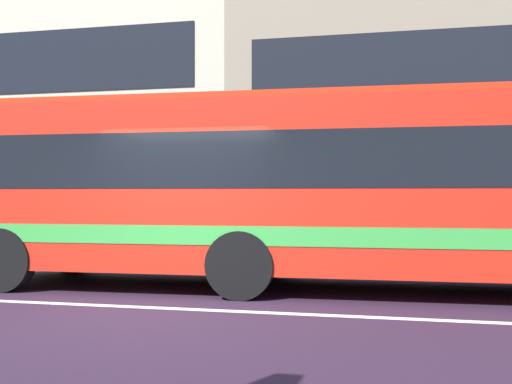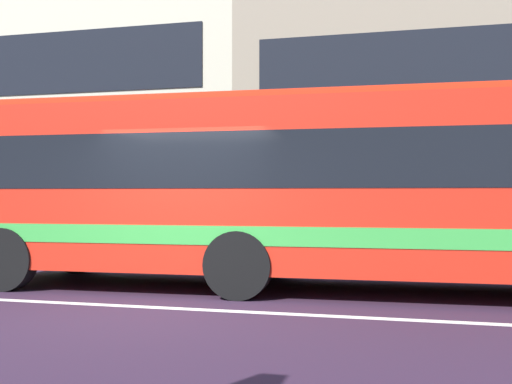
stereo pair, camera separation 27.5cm
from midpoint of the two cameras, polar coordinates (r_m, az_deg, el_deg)
ground_plane at (r=8.67m, az=-9.36°, el=-10.35°), size 160.00×160.00×0.00m
lane_centre_line at (r=8.67m, az=-9.36°, el=-10.33°), size 60.00×0.16×0.01m
hedge_row_far at (r=13.57m, az=1.12°, el=-4.53°), size 23.29×1.10×1.00m
transit_bus at (r=10.09m, az=2.92°, el=0.69°), size 11.04×2.87×3.05m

